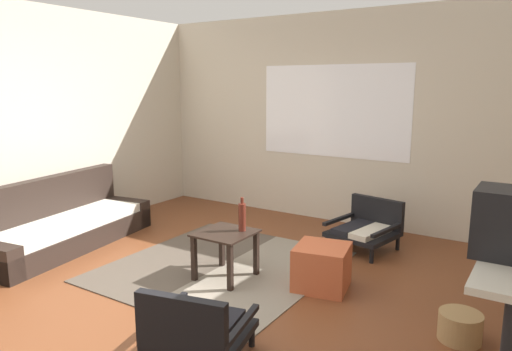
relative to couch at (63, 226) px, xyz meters
name	(u,v)px	position (x,y,z in m)	size (l,w,h in m)	color
ground_plane	(180,307)	(2.11, -0.42, -0.23)	(7.80, 7.80, 0.00)	brown
far_wall_with_window	(335,119)	(2.11, 2.64, 1.12)	(5.60, 0.13, 2.70)	beige
side_wall_left	(15,125)	(-0.55, -0.12, 1.12)	(0.12, 6.60, 2.70)	beige
area_rug	(222,266)	(1.88, 0.46, -0.23)	(2.01, 2.18, 0.01)	#4C4238
couch	(63,226)	(0.00, 0.00, 0.00)	(1.02, 2.17, 0.77)	black
coffee_table	(225,243)	(2.08, 0.26, 0.11)	(0.49, 0.51, 0.45)	black
armchair_by_window	(367,226)	(2.91, 1.76, 0.02)	(0.75, 0.75, 0.54)	black
armchair_striped_foreground	(196,330)	(2.75, -0.97, 0.02)	(0.72, 0.71, 0.56)	black
ottoman_orange	(322,267)	(2.93, 0.55, -0.04)	(0.46, 0.46, 0.39)	#BC5633
glass_bottle	(242,216)	(2.19, 0.38, 0.36)	(0.07, 0.07, 0.32)	#5B2319
wicker_basket	(460,327)	(4.13, 0.28, -0.13)	(0.30, 0.30, 0.21)	#9E7A4C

